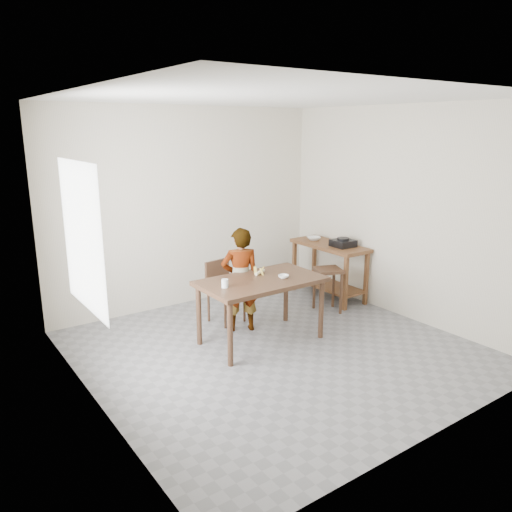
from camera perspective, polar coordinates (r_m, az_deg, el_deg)
floor at (r=5.69m, az=2.37°, el=-10.82°), size 4.00×4.00×0.04m
ceiling at (r=5.16m, az=2.70°, el=17.88°), size 4.00×4.00×0.04m
wall_back at (r=6.94m, az=-7.79°, el=5.53°), size 4.00×0.04×2.70m
wall_front at (r=3.91m, az=20.97°, el=-2.25°), size 4.00×0.04×2.70m
wall_left at (r=4.35m, az=-19.00°, el=-0.44°), size 0.04×4.00×2.70m
wall_right at (r=6.67m, az=16.42°, el=4.72°), size 0.04×4.00×2.70m
window_pane at (r=4.52m, az=-19.28°, el=2.02°), size 0.02×1.10×1.30m
dining_table at (r=5.76m, az=0.58°, el=-6.23°), size 1.40×0.80×0.75m
prep_counter at (r=7.32m, az=8.31°, el=-1.65°), size 0.50×1.20×0.80m
child at (r=5.99m, az=-1.79°, el=-2.75°), size 0.55×0.46×1.28m
dining_chair at (r=6.34m, az=-3.42°, el=-4.16°), size 0.43×0.43×0.78m
stool at (r=6.78m, az=8.17°, el=-3.86°), size 0.44×0.44×0.60m
glass_tumbler at (r=5.35m, az=-3.58°, el=-3.14°), size 0.08×0.08×0.09m
small_bowl at (r=5.68m, az=3.15°, el=-2.36°), size 0.16×0.16×0.04m
banana at (r=5.81m, az=0.44°, el=-1.81°), size 0.21×0.18×0.06m
serving_bowl at (r=7.42m, az=6.61°, el=2.01°), size 0.26×0.26×0.05m
gas_burner at (r=7.07m, az=9.91°, el=1.46°), size 0.29×0.29×0.09m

